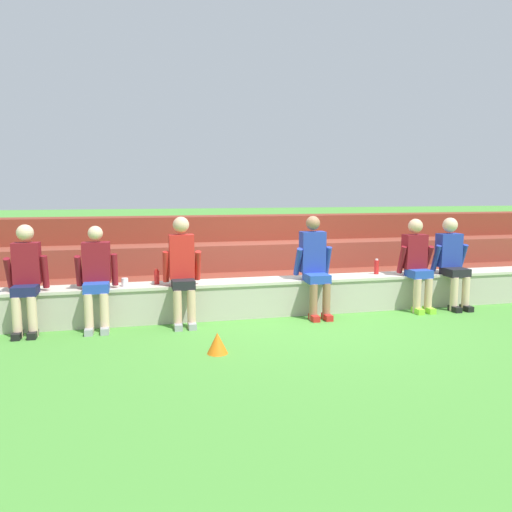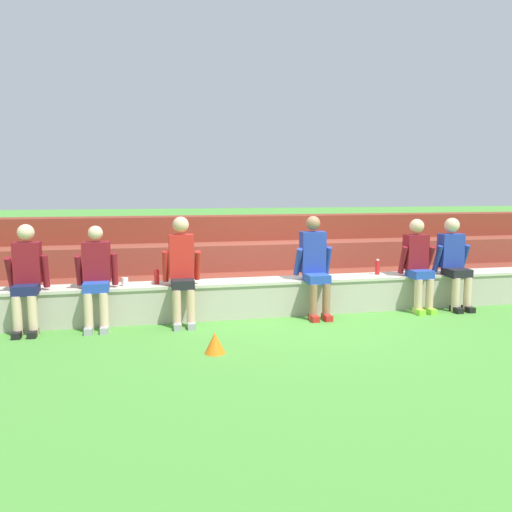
{
  "view_description": "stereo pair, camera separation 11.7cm",
  "coord_description": "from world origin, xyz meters",
  "px_view_note": "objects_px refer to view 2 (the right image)",
  "views": [
    {
      "loc": [
        -2.25,
        -6.57,
        1.8
      ],
      "look_at": [
        -0.64,
        0.22,
        0.86
      ],
      "focal_mm": 34.87,
      "sensor_mm": 36.0,
      "label": 1
    },
    {
      "loc": [
        -2.14,
        -6.6,
        1.8
      ],
      "look_at": [
        -0.64,
        0.22,
        0.86
      ],
      "focal_mm": 34.87,
      "sensor_mm": 36.0,
      "label": 2
    }
  ],
  "objects_px": {
    "person_far_left": "(27,275)",
    "sports_cone": "(215,343)",
    "water_bottle_center_gap": "(378,267)",
    "plastic_cup_middle": "(125,282)",
    "person_far_right": "(418,262)",
    "person_right_of_center": "(315,264)",
    "person_center": "(182,268)",
    "person_left_of_center": "(96,275)",
    "water_bottle_mid_left": "(157,277)",
    "person_rightmost_edge": "(454,260)"
  },
  "relations": [
    {
      "from": "plastic_cup_middle",
      "to": "person_far_left",
      "type": "bearing_deg",
      "value": -172.46
    },
    {
      "from": "person_far_left",
      "to": "person_rightmost_edge",
      "type": "relative_size",
      "value": 1.0
    },
    {
      "from": "plastic_cup_middle",
      "to": "sports_cone",
      "type": "xyz_separation_m",
      "value": [
        1.01,
        -1.5,
        -0.45
      ]
    },
    {
      "from": "plastic_cup_middle",
      "to": "sports_cone",
      "type": "height_order",
      "value": "plastic_cup_middle"
    },
    {
      "from": "person_far_left",
      "to": "water_bottle_mid_left",
      "type": "relative_size",
      "value": 6.54
    },
    {
      "from": "person_center",
      "to": "person_right_of_center",
      "type": "height_order",
      "value": "person_center"
    },
    {
      "from": "person_far_left",
      "to": "water_bottle_center_gap",
      "type": "distance_m",
      "value": 4.9
    },
    {
      "from": "person_far_right",
      "to": "plastic_cup_middle",
      "type": "distance_m",
      "value": 4.22
    },
    {
      "from": "person_left_of_center",
      "to": "person_center",
      "type": "relative_size",
      "value": 0.93
    },
    {
      "from": "person_left_of_center",
      "to": "person_center",
      "type": "height_order",
      "value": "person_center"
    },
    {
      "from": "sports_cone",
      "to": "water_bottle_mid_left",
      "type": "bearing_deg",
      "value": 110.56
    },
    {
      "from": "person_far_left",
      "to": "person_left_of_center",
      "type": "xyz_separation_m",
      "value": [
        0.84,
        -0.0,
        -0.02
      ]
    },
    {
      "from": "person_right_of_center",
      "to": "plastic_cup_middle",
      "type": "bearing_deg",
      "value": 176.29
    },
    {
      "from": "person_far_left",
      "to": "person_far_right",
      "type": "bearing_deg",
      "value": -0.33
    },
    {
      "from": "person_far_right",
      "to": "water_bottle_mid_left",
      "type": "relative_size",
      "value": 6.53
    },
    {
      "from": "person_left_of_center",
      "to": "water_bottle_mid_left",
      "type": "xyz_separation_m",
      "value": [
        0.77,
        0.22,
        -0.1
      ]
    },
    {
      "from": "person_far_right",
      "to": "plastic_cup_middle",
      "type": "relative_size",
      "value": 12.19
    },
    {
      "from": "person_far_left",
      "to": "person_right_of_center",
      "type": "xyz_separation_m",
      "value": [
        3.79,
        -0.01,
        0.03
      ]
    },
    {
      "from": "person_right_of_center",
      "to": "water_bottle_mid_left",
      "type": "relative_size",
      "value": 6.82
    },
    {
      "from": "person_far_left",
      "to": "water_bottle_center_gap",
      "type": "height_order",
      "value": "person_far_left"
    },
    {
      "from": "water_bottle_mid_left",
      "to": "person_far_left",
      "type": "bearing_deg",
      "value": -172.3
    },
    {
      "from": "water_bottle_center_gap",
      "to": "plastic_cup_middle",
      "type": "bearing_deg",
      "value": -178.4
    },
    {
      "from": "person_left_of_center",
      "to": "water_bottle_mid_left",
      "type": "distance_m",
      "value": 0.8
    },
    {
      "from": "water_bottle_center_gap",
      "to": "person_right_of_center",
      "type": "bearing_deg",
      "value": -166.07
    },
    {
      "from": "person_center",
      "to": "person_far_right",
      "type": "xyz_separation_m",
      "value": [
        3.47,
        0.0,
        -0.04
      ]
    },
    {
      "from": "person_right_of_center",
      "to": "person_far_right",
      "type": "relative_size",
      "value": 1.04
    },
    {
      "from": "person_rightmost_edge",
      "to": "person_right_of_center",
      "type": "bearing_deg",
      "value": 179.92
    },
    {
      "from": "person_far_right",
      "to": "water_bottle_center_gap",
      "type": "height_order",
      "value": "person_far_right"
    },
    {
      "from": "person_right_of_center",
      "to": "water_bottle_mid_left",
      "type": "xyz_separation_m",
      "value": [
        -2.19,
        0.23,
        -0.14
      ]
    },
    {
      "from": "person_left_of_center",
      "to": "water_bottle_center_gap",
      "type": "relative_size",
      "value": 5.66
    },
    {
      "from": "person_far_left",
      "to": "sports_cone",
      "type": "xyz_separation_m",
      "value": [
        2.19,
        -1.34,
        -0.61
      ]
    },
    {
      "from": "person_right_of_center",
      "to": "plastic_cup_middle",
      "type": "xyz_separation_m",
      "value": [
        -2.61,
        0.17,
        -0.19
      ]
    },
    {
      "from": "person_far_right",
      "to": "water_bottle_center_gap",
      "type": "distance_m",
      "value": 0.59
    },
    {
      "from": "person_left_of_center",
      "to": "person_far_left",
      "type": "bearing_deg",
      "value": 179.85
    },
    {
      "from": "person_rightmost_edge",
      "to": "water_bottle_mid_left",
      "type": "distance_m",
      "value": 4.41
    },
    {
      "from": "person_far_left",
      "to": "person_rightmost_edge",
      "type": "height_order",
      "value": "person_rightmost_edge"
    },
    {
      "from": "person_center",
      "to": "sports_cone",
      "type": "height_order",
      "value": "person_center"
    },
    {
      "from": "person_left_of_center",
      "to": "person_far_right",
      "type": "distance_m",
      "value": 4.56
    },
    {
      "from": "person_left_of_center",
      "to": "plastic_cup_middle",
      "type": "height_order",
      "value": "person_left_of_center"
    },
    {
      "from": "person_right_of_center",
      "to": "person_far_right",
      "type": "bearing_deg",
      "value": -0.64
    },
    {
      "from": "person_left_of_center",
      "to": "sports_cone",
      "type": "distance_m",
      "value": 1.99
    },
    {
      "from": "water_bottle_mid_left",
      "to": "person_right_of_center",
      "type": "bearing_deg",
      "value": -5.98
    },
    {
      "from": "person_rightmost_edge",
      "to": "water_bottle_center_gap",
      "type": "xyz_separation_m",
      "value": [
        -1.11,
        0.28,
        -0.12
      ]
    },
    {
      "from": "person_far_right",
      "to": "person_right_of_center",
      "type": "bearing_deg",
      "value": 179.36
    },
    {
      "from": "person_far_right",
      "to": "water_bottle_center_gap",
      "type": "relative_size",
      "value": 5.79
    },
    {
      "from": "person_far_right",
      "to": "person_rightmost_edge",
      "type": "height_order",
      "value": "person_rightmost_edge"
    },
    {
      "from": "person_left_of_center",
      "to": "person_right_of_center",
      "type": "bearing_deg",
      "value": -0.21
    },
    {
      "from": "person_rightmost_edge",
      "to": "person_center",
      "type": "bearing_deg",
      "value": -179.76
    },
    {
      "from": "person_center",
      "to": "water_bottle_mid_left",
      "type": "height_order",
      "value": "person_center"
    },
    {
      "from": "person_right_of_center",
      "to": "water_bottle_center_gap",
      "type": "relative_size",
      "value": 6.05
    }
  ]
}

